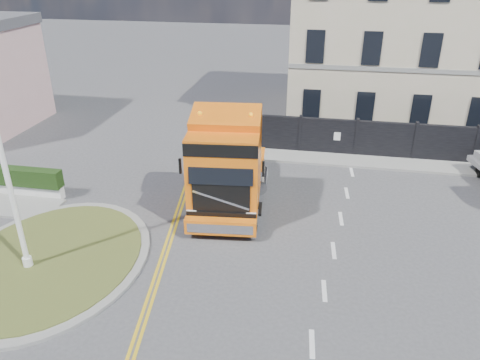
# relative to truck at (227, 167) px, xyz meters

# --- Properties ---
(ground) EXTENTS (120.00, 120.00, 0.00)m
(ground) POSITION_rel_truck_xyz_m (1.56, -1.96, -1.96)
(ground) COLOR #424244
(ground) RESTS_ON ground
(traffic_island) EXTENTS (6.80, 6.80, 0.17)m
(traffic_island) POSITION_rel_truck_xyz_m (-5.44, -4.96, -1.88)
(traffic_island) COLOR gray
(traffic_island) RESTS_ON ground
(hoarding_fence) EXTENTS (18.80, 0.25, 2.00)m
(hoarding_fence) POSITION_rel_truck_xyz_m (8.11, 7.04, -0.96)
(hoarding_fence) COLOR black
(hoarding_fence) RESTS_ON ground
(georgian_building) EXTENTS (12.30, 10.30, 12.80)m
(georgian_building) POSITION_rel_truck_xyz_m (7.56, 14.54, 3.81)
(georgian_building) COLOR beige
(georgian_building) RESTS_ON ground
(pavement_far) EXTENTS (20.00, 1.60, 0.12)m
(pavement_far) POSITION_rel_truck_xyz_m (7.56, 6.14, -1.90)
(pavement_far) COLOR gray
(pavement_far) RESTS_ON ground
(truck) EXTENTS (3.40, 7.53, 4.37)m
(truck) POSITION_rel_truck_xyz_m (0.00, 0.00, 0.00)
(truck) COLOR black
(truck) RESTS_ON ground
(lamppost_island) EXTENTS (0.25, 0.49, 8.02)m
(lamppost_island) POSITION_rel_truck_xyz_m (-5.94, -5.46, 2.21)
(lamppost_island) COLOR white
(lamppost_island) RESTS_ON ground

